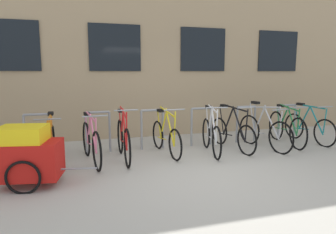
% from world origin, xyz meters
% --- Properties ---
extents(ground_plane, '(42.00, 42.00, 0.00)m').
position_xyz_m(ground_plane, '(0.00, 0.00, 0.00)').
color(ground_plane, '#B2ADA0').
extents(storefront_building, '(28.00, 6.49, 5.16)m').
position_xyz_m(storefront_building, '(0.00, 6.43, 2.58)').
color(storefront_building, tan).
rests_on(storefront_building, ground).
extents(bike_rack, '(6.55, 0.05, 0.91)m').
position_xyz_m(bike_rack, '(0.04, 1.90, 0.54)').
color(bike_rack, gray).
rests_on(bike_rack, ground).
extents(bicycle_silver, '(0.44, 1.73, 1.07)m').
position_xyz_m(bicycle_silver, '(1.91, 1.23, 0.39)').
color(bicycle_silver, black).
rests_on(bicycle_silver, ground).
extents(bicycle_yellow, '(0.44, 1.67, 1.04)m').
position_xyz_m(bicycle_yellow, '(-0.38, 1.42, 0.37)').
color(bicycle_yellow, black).
rests_on(bicycle_yellow, ground).
extents(bicycle_orange, '(0.44, 1.73, 0.99)m').
position_xyz_m(bicycle_orange, '(-2.66, 1.25, 0.38)').
color(bicycle_orange, black).
rests_on(bicycle_orange, ground).
extents(bicycle_white, '(0.49, 1.65, 1.07)m').
position_xyz_m(bicycle_white, '(0.58, 1.22, 0.38)').
color(bicycle_white, black).
rests_on(bicycle_white, ground).
extents(bicycle_pink, '(0.44, 1.80, 1.00)m').
position_xyz_m(bicycle_pink, '(-1.94, 1.24, 0.39)').
color(bicycle_pink, black).
rests_on(bicycle_pink, ground).
extents(bicycle_red, '(0.44, 1.78, 1.08)m').
position_xyz_m(bicycle_red, '(-1.31, 1.27, 0.40)').
color(bicycle_red, black).
rests_on(bicycle_red, ground).
extents(bicycle_green, '(0.47, 1.79, 0.99)m').
position_xyz_m(bicycle_green, '(2.67, 1.43, 0.40)').
color(bicycle_green, black).
rests_on(bicycle_green, ground).
extents(bicycle_teal, '(0.44, 1.68, 0.97)m').
position_xyz_m(bicycle_teal, '(3.33, 1.44, 0.37)').
color(bicycle_teal, black).
rests_on(bicycle_teal, ground).
extents(bicycle_black, '(0.44, 1.74, 1.04)m').
position_xyz_m(bicycle_black, '(1.17, 1.37, 0.37)').
color(bicycle_black, black).
rests_on(bicycle_black, ground).
extents(bike_trailer, '(1.48, 0.78, 0.95)m').
position_xyz_m(bike_trailer, '(-2.90, 0.26, 0.49)').
color(bike_trailer, red).
rests_on(bike_trailer, ground).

